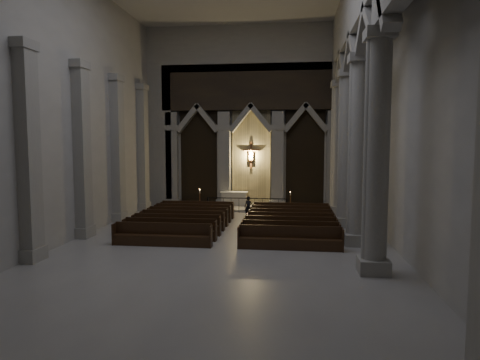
{
  "coord_description": "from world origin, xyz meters",
  "views": [
    {
      "loc": [
        2.75,
        -16.98,
        4.41
      ],
      "look_at": [
        0.31,
        3.0,
        2.6
      ],
      "focal_mm": 32.0,
      "sensor_mm": 36.0,
      "label": 1
    }
  ],
  "objects_px": {
    "altar_rail": "(247,203)",
    "altar": "(234,198)",
    "candle_stand_left": "(200,206)",
    "pews": "(236,225)",
    "candle_stand_right": "(290,208)",
    "worshipper": "(248,207)"
  },
  "relations": [
    {
      "from": "altar_rail",
      "to": "worshipper",
      "type": "distance_m",
      "value": 1.5
    },
    {
      "from": "pews",
      "to": "worshipper",
      "type": "relative_size",
      "value": 7.79
    },
    {
      "from": "candle_stand_right",
      "to": "worshipper",
      "type": "xyz_separation_m",
      "value": [
        -2.43,
        -1.6,
        0.25
      ]
    },
    {
      "from": "altar_rail",
      "to": "altar",
      "type": "bearing_deg",
      "value": 115.99
    },
    {
      "from": "altar",
      "to": "worshipper",
      "type": "height_order",
      "value": "worshipper"
    },
    {
      "from": "worshipper",
      "to": "pews",
      "type": "bearing_deg",
      "value": -81.11
    },
    {
      "from": "candle_stand_left",
      "to": "altar",
      "type": "bearing_deg",
      "value": 47.49
    },
    {
      "from": "pews",
      "to": "altar_rail",
      "type": "bearing_deg",
      "value": 90.0
    },
    {
      "from": "altar_rail",
      "to": "pews",
      "type": "xyz_separation_m",
      "value": [
        -0.0,
        -5.29,
        -0.34
      ]
    },
    {
      "from": "candle_stand_right",
      "to": "pews",
      "type": "height_order",
      "value": "candle_stand_right"
    },
    {
      "from": "candle_stand_right",
      "to": "worshipper",
      "type": "distance_m",
      "value": 2.91
    },
    {
      "from": "candle_stand_left",
      "to": "worshipper",
      "type": "bearing_deg",
      "value": -26.66
    },
    {
      "from": "altar",
      "to": "altar_rail",
      "type": "relative_size",
      "value": 0.36
    },
    {
      "from": "altar",
      "to": "pews",
      "type": "height_order",
      "value": "altar"
    },
    {
      "from": "altar_rail",
      "to": "worshipper",
      "type": "height_order",
      "value": "worshipper"
    },
    {
      "from": "candle_stand_right",
      "to": "altar",
      "type": "bearing_deg",
      "value": 150.74
    },
    {
      "from": "candle_stand_left",
      "to": "candle_stand_right",
      "type": "xyz_separation_m",
      "value": [
        5.66,
        -0.03,
        -0.02
      ]
    },
    {
      "from": "candle_stand_left",
      "to": "pews",
      "type": "distance_m",
      "value": 6.2
    },
    {
      "from": "pews",
      "to": "candle_stand_right",
      "type": "bearing_deg",
      "value": 63.69
    },
    {
      "from": "candle_stand_right",
      "to": "worshipper",
      "type": "bearing_deg",
      "value": -146.68
    },
    {
      "from": "altar_rail",
      "to": "candle_stand_right",
      "type": "distance_m",
      "value": 2.69
    },
    {
      "from": "pews",
      "to": "worshipper",
      "type": "distance_m",
      "value": 3.83
    }
  ]
}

